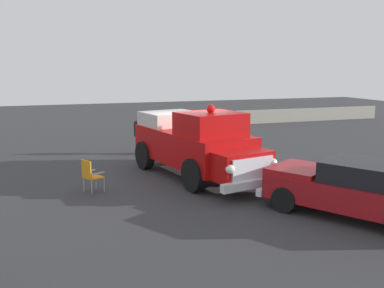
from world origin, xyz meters
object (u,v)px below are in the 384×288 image
classic_hot_rod (350,188)px  spectator_standing (140,132)px  lawn_chair_by_car (90,174)px  lawn_chair_near_truck (199,141)px  spectator_seated (199,139)px  vintage_fire_truck (196,143)px

classic_hot_rod → spectator_standing: (3.45, -9.55, 0.22)m
classic_hot_rod → lawn_chair_by_car: bearing=-34.6°
lawn_chair_near_truck → spectator_standing: spectator_standing is taller
spectator_standing → lawn_chair_by_car: bearing=63.5°
lawn_chair_by_car → spectator_seated: (-5.03, -4.34, 0.11)m
vintage_fire_truck → spectator_standing: bearing=-77.7°
lawn_chair_near_truck → vintage_fire_truck: bearing=68.6°
spectator_seated → classic_hot_rod: bearing=97.2°
spectator_seated → spectator_standing: spectator_standing is taller
classic_hot_rod → spectator_standing: 10.16m
lawn_chair_near_truck → classic_hot_rod: bearing=96.8°
vintage_fire_truck → spectator_seated: 3.83m
vintage_fire_truck → lawn_chair_near_truck: (-1.44, -3.66, -0.61)m
vintage_fire_truck → spectator_seated: size_ratio=4.87×
classic_hot_rod → vintage_fire_truck: bearing=-63.8°
vintage_fire_truck → lawn_chair_near_truck: 3.98m
classic_hot_rod → spectator_seated: classic_hot_rod is taller
vintage_fire_truck → spectator_seated: (-1.38, -3.54, -0.50)m
lawn_chair_by_car → spectator_standing: bearing=-116.5°
classic_hot_rod → spectator_seated: (1.09, -8.55, -0.05)m
classic_hot_rod → lawn_chair_by_car: size_ratio=4.59×
lawn_chair_near_truck → lawn_chair_by_car: bearing=41.2°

